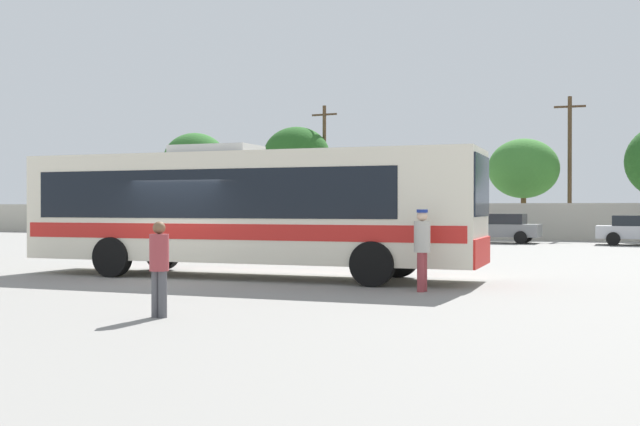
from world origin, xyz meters
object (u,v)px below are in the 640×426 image
object	(u,v)px
parked_car_leftmost_dark_blue	(291,226)
utility_pole_far	(570,164)
roadside_tree_midleft	(297,155)
roadside_tree_midright	(524,169)
utility_pole_near	(324,167)
coach_bus_cream_red	(243,206)
passenger_waiting_on_apron	(159,263)
attendant_by_bus_door	(422,245)
roadside_tree_left	(195,160)
parked_car_third_grey	(498,227)
parked_car_second_maroon	(381,227)

from	to	relation	value
parked_car_leftmost_dark_blue	utility_pole_far	xyz separation A→B (m)	(14.46, 7.78, 3.58)
roadside_tree_midleft	roadside_tree_midright	distance (m)	14.76
parked_car_leftmost_dark_blue	utility_pole_near	world-z (taller)	utility_pole_near
coach_bus_cream_red	passenger_waiting_on_apron	world-z (taller)	coach_bus_cream_red
utility_pole_near	utility_pole_far	size ratio (longest dim) A/B	1.03
attendant_by_bus_door	roadside_tree_left	bearing A→B (deg)	129.45
parked_car_third_grey	roadside_tree_left	world-z (taller)	roadside_tree_left
parked_car_leftmost_dark_blue	parked_car_third_grey	xyz separation A→B (m)	(11.67, 0.18, 0.01)
parked_car_third_grey	roadside_tree_midright	bearing A→B (deg)	88.93
coach_bus_cream_red	roadside_tree_midleft	size ratio (longest dim) A/B	1.69
roadside_tree_midright	roadside_tree_left	bearing A→B (deg)	178.19
attendant_by_bus_door	roadside_tree_midleft	size ratio (longest dim) A/B	0.25
roadside_tree_midleft	attendant_by_bus_door	bearing A→B (deg)	-60.40
coach_bus_cream_red	roadside_tree_midleft	world-z (taller)	roadside_tree_midleft
parked_car_second_maroon	roadside_tree_midright	size ratio (longest dim) A/B	0.69
utility_pole_near	roadside_tree_left	bearing A→B (deg)	175.34
utility_pole_far	roadside_tree_left	size ratio (longest dim) A/B	1.15
roadside_tree_midleft	roadside_tree_midright	world-z (taller)	roadside_tree_midleft
coach_bus_cream_red	roadside_tree_midright	xyz separation A→B (m)	(2.81, 29.46, 2.30)
attendant_by_bus_door	parked_car_leftmost_dark_blue	world-z (taller)	attendant_by_bus_door
parked_car_leftmost_dark_blue	passenger_waiting_on_apron	bearing A→B (deg)	-68.47
coach_bus_cream_red	utility_pole_far	xyz separation A→B (m)	(5.46, 29.49, 2.51)
parked_car_third_grey	coach_bus_cream_red	bearing A→B (deg)	-96.94
parked_car_leftmost_dark_blue	roadside_tree_left	world-z (taller)	roadside_tree_left
attendant_by_bus_door	utility_pole_near	size ratio (longest dim) A/B	0.21
attendant_by_bus_door	parked_car_third_grey	distance (m)	23.56
parked_car_leftmost_dark_blue	utility_pole_far	bearing A→B (deg)	28.27
passenger_waiting_on_apron	roadside_tree_midright	world-z (taller)	roadside_tree_midright
parked_car_leftmost_dark_blue	parked_car_second_maroon	size ratio (longest dim) A/B	1.12
attendant_by_bus_door	roadside_tree_midright	world-z (taller)	roadside_tree_midright
roadside_tree_midright	coach_bus_cream_red	bearing A→B (deg)	-95.45
parked_car_second_maroon	utility_pole_near	distance (m)	10.73
utility_pole_near	parked_car_third_grey	bearing A→B (deg)	-30.10
utility_pole_near	attendant_by_bus_door	bearing A→B (deg)	-63.46
utility_pole_near	coach_bus_cream_red	bearing A→B (deg)	-70.87
attendant_by_bus_door	passenger_waiting_on_apron	size ratio (longest dim) A/B	1.12
utility_pole_near	roadside_tree_midleft	distance (m)	2.02
parked_car_third_grey	roadside_tree_left	bearing A→B (deg)	160.54
utility_pole_near	roadside_tree_left	world-z (taller)	utility_pole_near
parked_car_second_maroon	utility_pole_near	bearing A→B (deg)	130.97
parked_car_third_grey	roadside_tree_left	distance (m)	25.37
parked_car_third_grey	utility_pole_near	distance (m)	15.30
attendant_by_bus_door	utility_pole_far	world-z (taller)	utility_pole_far
roadside_tree_midright	parked_car_leftmost_dark_blue	bearing A→B (deg)	-146.75
roadside_tree_midright	parked_car_third_grey	bearing A→B (deg)	-91.07
coach_bus_cream_red	utility_pole_far	bearing A→B (deg)	79.52
coach_bus_cream_red	parked_car_leftmost_dark_blue	distance (m)	23.53
roadside_tree_midleft	coach_bus_cream_red	bearing A→B (deg)	-67.45
parked_car_leftmost_dark_blue	utility_pole_near	bearing A→B (deg)	98.77
roadside_tree_left	roadside_tree_midleft	size ratio (longest dim) A/B	1.01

